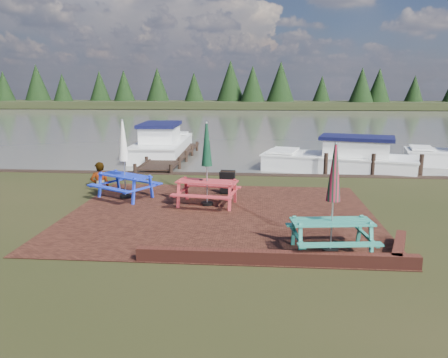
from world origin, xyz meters
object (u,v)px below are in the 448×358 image
jetty (172,155)px  person (99,162)px  picnic_table_blue (125,171)px  chalkboard (227,183)px  picnic_table_teal (332,216)px  picnic_table_red (207,177)px  boat_jetty (163,145)px  boat_near (341,160)px

jetty → person: person is taller
picnic_table_blue → chalkboard: bearing=42.5°
picnic_table_teal → picnic_table_red: 5.01m
boat_jetty → person: size_ratio=3.94×
picnic_table_red → picnic_table_blue: size_ratio=1.00×
picnic_table_teal → boat_jetty: 16.40m
boat_jetty → picnic_table_teal: bearing=-66.5°
jetty → boat_near: size_ratio=1.25×
picnic_table_teal → boat_jetty: size_ratio=0.34×
chalkboard → boat_near: boat_near is taller
jetty → boat_jetty: (-0.87, 1.66, 0.32)m
picnic_table_blue → boat_jetty: bearing=126.0°
picnic_table_teal → chalkboard: size_ratio=3.00×
boat_near → person: person is taller
picnic_table_red → chalkboard: picnic_table_red is taller
picnic_table_teal → picnic_table_blue: bearing=136.9°
boat_jetty → boat_near: size_ratio=1.03×
chalkboard → person: person is taller
picnic_table_blue → jetty: 8.62m
person → picnic_table_red: bearing=128.4°
picnic_table_teal → picnic_table_blue: picnic_table_blue is taller
picnic_table_teal → boat_near: picnic_table_teal is taller
picnic_table_red → chalkboard: bearing=78.0°
picnic_table_blue → boat_jetty: 10.30m
picnic_table_blue → person: picnic_table_blue is taller
jetty → person: (-1.35, -7.06, 0.83)m
picnic_table_teal → person: picnic_table_teal is taller
chalkboard → boat_near: (4.88, 5.53, -0.07)m
picnic_table_red → picnic_table_blue: picnic_table_blue is taller
picnic_table_red → jetty: picnic_table_red is taller
boat_near → jetty: bearing=89.7°
picnic_table_blue → chalkboard: size_ratio=3.14×
boat_jetty → boat_near: bearing=-25.6°
chalkboard → jetty: 8.61m
picnic_table_blue → person: (-1.46, 1.52, 0.02)m
picnic_table_red → jetty: bearing=116.0°
chalkboard → person: bearing=178.5°
picnic_table_red → jetty: (-2.99, 9.31, -0.81)m
picnic_table_red → picnic_table_blue: (-2.88, 0.73, 0.00)m
picnic_table_red → boat_near: bearing=60.4°
picnic_table_teal → jetty: bearing=108.7°
picnic_table_blue → boat_near: picnic_table_blue is taller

